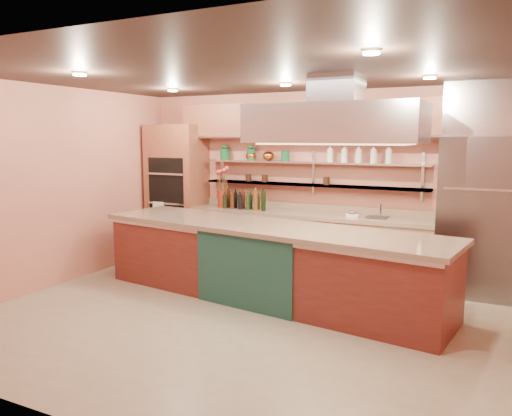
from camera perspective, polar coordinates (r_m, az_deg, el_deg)
The scene contains 20 objects.
floor at distance 5.99m, azimuth -1.39°, elevation -12.43°, with size 6.00×5.00×0.02m, color gray.
ceiling at distance 5.66m, azimuth -1.49°, elevation 15.29°, with size 6.00×5.00×0.02m, color black.
wall_back at distance 7.94m, azimuth 6.98°, elevation 3.05°, with size 6.00×0.04×2.80m, color #C0705A.
wall_front at distance 3.66m, azimuth -19.98°, elevation -3.30°, with size 6.00×0.04×2.80m, color #C0705A.
wall_left at distance 7.53m, azimuth -22.12°, elevation 2.24°, with size 0.04×5.00×2.80m, color #C0705A.
oven_stack at distance 8.81m, azimuth -8.98°, elevation 1.87°, with size 0.95×0.64×2.30m, color brown.
refrigerator at distance 7.19m, azimuth 23.90°, elevation -0.93°, with size 0.95×0.72×2.10m, color slate.
back_counter at distance 7.82m, azimuth 5.79°, elevation -3.94°, with size 3.84×0.64×0.93m, color tan.
wall_shelf_lower at distance 7.84m, azimuth 6.32°, elevation 2.63°, with size 3.60×0.26×0.03m, color #BABBC1.
wall_shelf_upper at distance 7.82m, azimuth 6.36°, elevation 5.19°, with size 3.60×0.26×0.03m, color #BABBC1.
upper_cabinets at distance 7.75m, azimuth 6.66°, elevation 9.97°, with size 4.60×0.36×0.55m, color brown.
range_hood at distance 5.97m, azimuth 9.14°, elevation 9.52°, with size 2.00×1.00×0.45m, color #BABBC1.
ceiling_downlights at distance 5.83m, azimuth -0.55°, elevation 14.79°, with size 4.00×2.80×0.02m, color #FFE5A5.
island at distance 6.49m, azimuth 1.14°, elevation -6.19°, with size 4.68×1.02×0.98m, color maroon.
flower_vase at distance 8.29m, azimuth -3.85°, elevation 1.04°, with size 0.16×0.16×0.29m, color maroon.
oil_bottle_cluster at distance 8.09m, azimuth -1.24°, elevation 0.80°, with size 0.83×0.24×0.27m, color black.
kitchen_scale at distance 7.46m, azimuth 11.04°, elevation -0.62°, with size 0.18×0.13×0.10m, color silver.
bar_faucet at distance 7.46m, azimuth 14.07°, elevation -0.33°, with size 0.03×0.03×0.20m, color silver.
copper_kettle at distance 8.09m, azimuth 1.45°, elevation 5.97°, with size 0.19×0.19×0.15m, color #B9612A.
green_canister at distance 7.97m, azimuth 3.37°, elevation 5.96°, with size 0.13×0.13×0.16m, color #104E26.
Camera 1 is at (2.61, -4.97, 2.09)m, focal length 35.00 mm.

